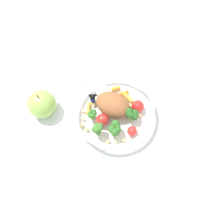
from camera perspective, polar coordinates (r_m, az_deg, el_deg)
ground_plane at (r=0.77m, az=-0.70°, el=0.11°), size 2.40×2.40×0.00m
food_container at (r=0.74m, az=0.03°, el=0.35°), size 0.21×0.21×0.06m
loose_apple at (r=0.76m, az=-13.90°, el=1.59°), size 0.08×0.08×0.09m
folded_napkin at (r=0.83m, az=17.38°, el=3.81°), size 0.13×0.16×0.01m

